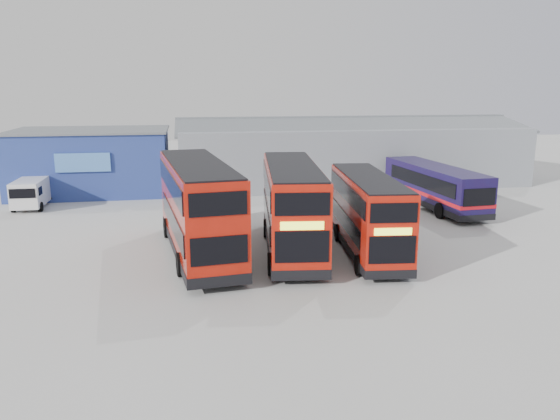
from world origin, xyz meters
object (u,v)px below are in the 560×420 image
object	(u,v)px
double_decker_left	(199,210)
panel_van	(32,191)
double_decker_right	(368,215)
double_decker_centre	(292,209)
maintenance_shed	(346,152)
single_decker_blue	(434,187)
office_block	(92,161)

from	to	relation	value
double_decker_left	panel_van	world-z (taller)	double_decker_left
double_decker_right	double_decker_centre	bearing A→B (deg)	170.53
maintenance_shed	single_decker_blue	world-z (taller)	maintenance_shed
double_decker_left	maintenance_shed	bearing A→B (deg)	-130.59
maintenance_shed	double_decker_right	distance (m)	22.53
single_decker_blue	double_decker_centre	bearing A→B (deg)	31.73
office_block	double_decker_centre	bearing A→B (deg)	-55.48
maintenance_shed	double_decker_right	bearing A→B (deg)	-103.43
office_block	double_decker_centre	distance (m)	22.91
office_block	double_decker_right	world-z (taller)	office_block
single_decker_blue	panel_van	bearing A→B (deg)	-13.99
maintenance_shed	single_decker_blue	size ratio (longest dim) A/B	2.71
single_decker_blue	office_block	bearing A→B (deg)	-26.34
double_decker_left	double_decker_centre	world-z (taller)	double_decker_left
maintenance_shed	panel_van	distance (m)	26.49
double_decker_centre	maintenance_shed	bearing A→B (deg)	72.92
single_decker_blue	double_decker_right	bearing A→B (deg)	45.63
double_decker_centre	panel_van	world-z (taller)	double_decker_centre
double_decker_right	single_decker_blue	xyz separation A→B (m)	(8.21, 9.69, -0.54)
double_decker_right	panel_van	world-z (taller)	double_decker_right
maintenance_shed	panel_van	xyz separation A→B (m)	(-25.43, -7.27, -1.45)
double_decker_centre	panel_van	size ratio (longest dim) A/B	2.36
office_block	double_decker_left	xyz separation A→B (m)	(8.15, -18.85, -0.16)
office_block	double_decker_left	bearing A→B (deg)	-66.62
maintenance_shed	panel_van	size ratio (longest dim) A/B	6.45
maintenance_shed	double_decker_centre	world-z (taller)	maintenance_shed
double_decker_centre	single_decker_blue	xyz separation A→B (m)	(12.00, 8.66, -0.81)
office_block	double_decker_right	distance (m)	26.03
office_block	maintenance_shed	world-z (taller)	maintenance_shed
double_decker_right	panel_van	size ratio (longest dim) A/B	2.08
double_decker_left	panel_van	distance (m)	17.90
double_decker_centre	double_decker_left	bearing A→B (deg)	-173.97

